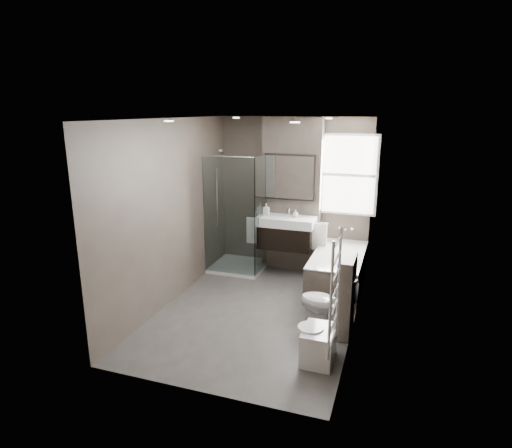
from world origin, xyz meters
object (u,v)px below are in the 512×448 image
at_px(bathtub, 338,269).
at_px(bidet, 318,344).
at_px(vanity, 286,232).
at_px(toilet, 326,304).

height_order(bathtub, bidet, bathtub).
xyz_separation_m(vanity, bathtub, (0.92, -0.33, -0.43)).
xyz_separation_m(toilet, bidet, (0.04, -0.73, -0.15)).
xyz_separation_m(vanity, toilet, (0.97, -1.67, -0.39)).
xyz_separation_m(bathtub, toilet, (0.05, -1.35, 0.03)).
height_order(bathtub, toilet, toilet).
distance_m(vanity, bidet, 2.66).
xyz_separation_m(bathtub, bidet, (0.09, -2.08, -0.11)).
bearing_deg(toilet, bathtub, -162.89).
bearing_deg(vanity, bathtub, -19.37).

